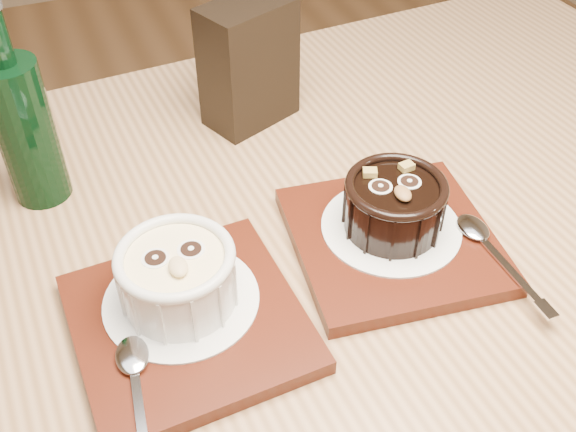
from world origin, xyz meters
The scene contains 11 objects.
table centered at (0.12, 0.09, 0.66)m, with size 1.24×0.87×0.75m.
tray_left centered at (0.00, 0.06, 0.76)m, with size 0.18×0.18×0.01m, color #4C190C.
doily_left centered at (0.00, 0.08, 0.77)m, with size 0.13×0.13×0.00m, color white.
ramekin_white centered at (0.00, 0.08, 0.80)m, with size 0.10×0.10×0.06m.
spoon_left centered at (-0.05, 0.00, 0.77)m, with size 0.03×0.13×0.01m, color silver, non-canonical shape.
tray_right centered at (0.21, 0.08, 0.76)m, with size 0.18×0.18×0.01m, color #4C190C.
doily_right centered at (0.21, 0.09, 0.77)m, with size 0.13×0.13×0.00m, color white.
ramekin_dark centered at (0.21, 0.09, 0.80)m, with size 0.09×0.09×0.06m.
spoon_right centered at (0.28, 0.03, 0.77)m, with size 0.03×0.13×0.01m, color silver, non-canonical shape.
condiment_stand centered at (0.16, 0.34, 0.82)m, with size 0.10×0.06×0.14m, color black.
green_bottle centered at (-0.09, 0.29, 0.83)m, with size 0.06×0.06×0.21m.
Camera 1 is at (-0.05, -0.29, 1.19)m, focal length 42.00 mm.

